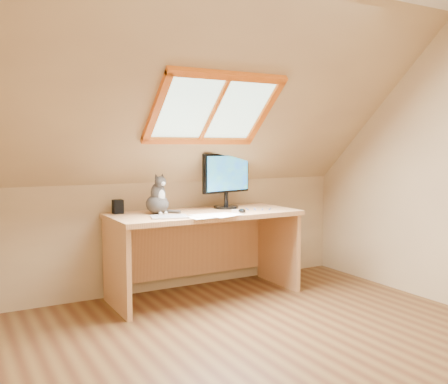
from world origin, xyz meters
TOP-DOWN VIEW (x-y plane):
  - ground at (0.00, 0.00)m, footprint 3.50×3.50m
  - room_shell at (0.00, -0.09)m, footprint 3.52×3.52m
  - desk at (0.09, 1.45)m, footprint 1.65×0.72m
  - monitor at (0.38, 1.51)m, footprint 0.54×0.23m
  - cat at (-0.32, 1.46)m, footprint 0.23×0.26m
  - desk_speaker at (-0.61, 1.63)m, footprint 0.08×0.08m
  - graphics_tablet at (-0.32, 1.20)m, footprint 0.34×0.28m
  - mouse at (0.34, 1.16)m, footprint 0.10×0.13m
  - papers at (0.02, 1.12)m, footprint 0.35×0.30m
  - cables at (0.50, 1.26)m, footprint 0.51×0.26m

SIDE VIEW (x-z plane):
  - ground at x=0.00m, z-range 0.00..0.00m
  - desk at x=0.09m, z-range 0.15..0.90m
  - papers at x=0.02m, z-range 0.75..0.76m
  - cables at x=0.50m, z-range 0.75..0.76m
  - graphics_tablet at x=-0.32m, z-range 0.75..0.77m
  - mouse at x=0.34m, z-range 0.75..0.79m
  - desk_speaker at x=-0.61m, z-range 0.75..0.87m
  - cat at x=-0.32m, z-range 0.70..1.05m
  - monitor at x=0.38m, z-range 0.79..1.30m
  - room_shell at x=0.00m, z-range 0.23..2.64m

